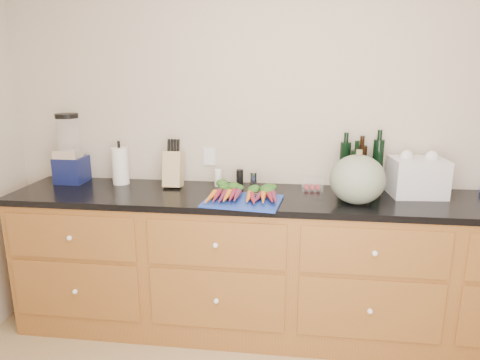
# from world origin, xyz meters

# --- Properties ---
(wall_back) EXTENTS (4.10, 0.05, 2.60)m
(wall_back) POSITION_xyz_m (0.00, 1.62, 1.30)
(wall_back) COLOR beige
(wall_back) RESTS_ON ground
(cabinets) EXTENTS (3.60, 0.64, 0.90)m
(cabinets) POSITION_xyz_m (0.00, 1.30, 0.45)
(cabinets) COLOR brown
(cabinets) RESTS_ON ground
(countertop) EXTENTS (3.64, 0.62, 0.04)m
(countertop) POSITION_xyz_m (0.00, 1.30, 0.92)
(countertop) COLOR black
(countertop) RESTS_ON cabinets
(cutting_board) EXTENTS (0.48, 0.39, 0.01)m
(cutting_board) POSITION_xyz_m (-0.31, 1.14, 0.95)
(cutting_board) COLOR #1A37A6
(cutting_board) RESTS_ON countertop
(carrots) EXTENTS (0.43, 0.31, 0.06)m
(carrots) POSITION_xyz_m (-0.31, 1.18, 0.98)
(carrots) COLOR orange
(carrots) RESTS_ON cutting_board
(squash) EXTENTS (0.32, 0.32, 0.29)m
(squash) POSITION_xyz_m (0.36, 1.20, 1.09)
(squash) COLOR #606E5C
(squash) RESTS_ON countertop
(blender_appliance) EXTENTS (0.19, 0.19, 0.48)m
(blender_appliance) POSITION_xyz_m (-1.56, 1.46, 1.15)
(blender_appliance) COLOR #0F164A
(blender_appliance) RESTS_ON countertop
(paper_towel) EXTENTS (0.11, 0.11, 0.25)m
(paper_towel) POSITION_xyz_m (-1.20, 1.46, 1.07)
(paper_towel) COLOR white
(paper_towel) RESTS_ON countertop
(knife_block) EXTENTS (0.12, 0.12, 0.24)m
(knife_block) POSITION_xyz_m (-0.82, 1.44, 1.06)
(knife_block) COLOR tan
(knife_block) RESTS_ON countertop
(grinder_salt) EXTENTS (0.05, 0.05, 0.12)m
(grinder_salt) POSITION_xyz_m (-0.52, 1.48, 1.00)
(grinder_salt) COLOR white
(grinder_salt) RESTS_ON countertop
(grinder_pepper) EXTENTS (0.05, 0.05, 0.12)m
(grinder_pepper) POSITION_xyz_m (-0.37, 1.48, 1.00)
(grinder_pepper) COLOR black
(grinder_pepper) RESTS_ON countertop
(canister_chrome) EXTENTS (0.05, 0.05, 0.10)m
(canister_chrome) POSITION_xyz_m (-0.28, 1.48, 0.99)
(canister_chrome) COLOR silver
(canister_chrome) RESTS_ON countertop
(tomato_box) EXTENTS (0.14, 0.11, 0.07)m
(tomato_box) POSITION_xyz_m (0.11, 1.47, 0.97)
(tomato_box) COLOR white
(tomato_box) RESTS_ON countertop
(bottles) EXTENTS (0.28, 0.14, 0.33)m
(bottles) POSITION_xyz_m (0.42, 1.51, 1.09)
(bottles) COLOR black
(bottles) RESTS_ON countertop
(grocery_bag) EXTENTS (0.34, 0.28, 0.24)m
(grocery_bag) POSITION_xyz_m (0.76, 1.42, 1.06)
(grocery_bag) COLOR white
(grocery_bag) RESTS_ON countertop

